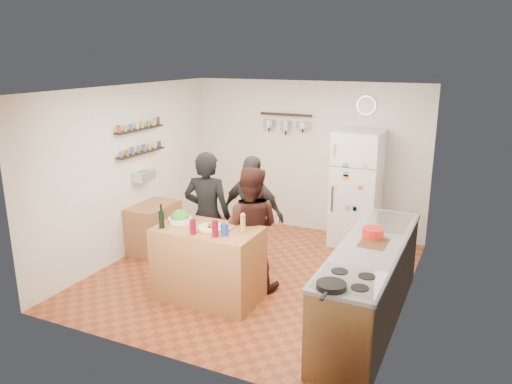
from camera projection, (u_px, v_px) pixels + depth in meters
The scene contains 26 objects.
room_shell at pixel (265, 180), 6.83m from camera, with size 4.20×4.20×4.20m.
prep_island at pixel (208, 263), 6.08m from camera, with size 1.25×0.72×0.91m, color #A7713D.
pizza_board at pixel (212, 229), 5.90m from camera, with size 0.42×0.34×0.02m, color olive.
pizza at pixel (212, 227), 5.90m from camera, with size 0.34×0.34×0.02m, color #CFB688.
salad_bowl at pixel (180, 220), 6.16m from camera, with size 0.29×0.29×0.06m, color white.
wine_bottle at pixel (162, 220), 5.94m from camera, with size 0.07×0.07×0.21m, color black.
wine_glass_near at pixel (193, 227), 5.74m from camera, with size 0.07×0.07×0.18m, color #5B071A.
wine_glass_far at pixel (215, 229), 5.66m from camera, with size 0.08×0.08×0.19m, color #5F0818.
pepper_mill at pixel (243, 225), 5.79m from camera, with size 0.06×0.06×0.19m, color #A78446.
salt_canister at pixel (225, 229), 5.71m from camera, with size 0.09×0.09×0.14m, color navy.
person_left at pixel (207, 216), 6.56m from camera, with size 0.63×0.41×1.72m, color black.
person_center at pixel (250, 228), 6.28m from camera, with size 0.78×0.60×1.60m, color black.
person_back at pixel (253, 214), 6.79m from camera, with size 0.95×0.39×1.62m, color #292725.
counter_run at pixel (370, 284), 5.54m from camera, with size 0.63×2.63×0.90m, color #9E7042.
stove_top at pixel (349, 281), 4.59m from camera, with size 0.60×0.62×0.02m, color white.
skillet at pixel (331, 286), 4.41m from camera, with size 0.27×0.27×0.05m, color black.
sink at pixel (387, 222), 6.15m from camera, with size 0.50×0.80×0.03m, color silver.
cutting_board at pixel (373, 244), 5.47m from camera, with size 0.30×0.40×0.02m, color #976136.
red_bowl at pixel (373, 232), 5.64m from camera, with size 0.25×0.25×0.10m, color red.
fridge at pixel (357, 189), 7.73m from camera, with size 0.70×0.68×1.80m, color white.
wall_clock at pixel (366, 105), 7.68m from camera, with size 0.30×0.30×0.03m, color silver.
spice_shelf_lower at pixel (141, 153), 7.39m from camera, with size 0.12×1.00×0.03m, color black.
spice_shelf_upper at pixel (140, 129), 7.30m from camera, with size 0.12×1.00×0.03m, color black.
produce_basket at pixel (144, 176), 7.47m from camera, with size 0.18×0.35×0.14m, color silver.
side_table at pixel (154, 228), 7.58m from camera, with size 0.50×0.80×0.73m, color #A97547.
pot_rack at pixel (286, 115), 8.19m from camera, with size 0.90×0.04×0.04m, color black.
Camera 1 is at (2.70, -5.66, 2.93)m, focal length 35.00 mm.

